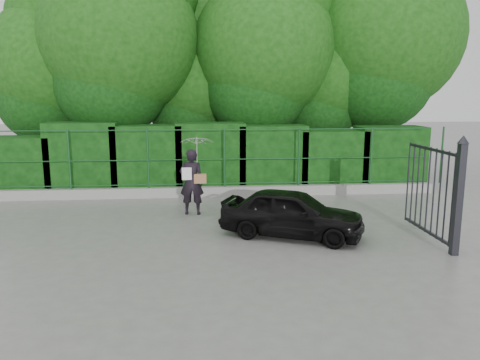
{
  "coord_description": "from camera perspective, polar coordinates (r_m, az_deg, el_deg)",
  "views": [
    {
      "loc": [
        -0.37,
        -9.58,
        3.14
      ],
      "look_at": [
        0.59,
        1.3,
        1.1
      ],
      "focal_mm": 35.0,
      "sensor_mm": 36.0,
      "label": 1
    }
  ],
  "objects": [
    {
      "name": "kerb",
      "position": [
        14.4,
        -3.47,
        -1.42
      ],
      "size": [
        14.0,
        0.25,
        0.3
      ],
      "primitive_type": "cube",
      "color": "#9E9E99",
      "rests_on": "ground"
    },
    {
      "name": "trees",
      "position": [
        17.45,
        -0.07,
        15.45
      ],
      "size": [
        17.1,
        6.15,
        8.08
      ],
      "color": "black",
      "rests_on": "ground"
    },
    {
      "name": "car",
      "position": [
        10.4,
        6.33,
        -4.0
      ],
      "size": [
        3.39,
        2.45,
        1.07
      ],
      "primitive_type": "imported",
      "rotation": [
        0.0,
        0.0,
        1.15
      ],
      "color": "black",
      "rests_on": "ground"
    },
    {
      "name": "ground",
      "position": [
        10.09,
        -2.72,
        -7.57
      ],
      "size": [
        80.0,
        80.0,
        0.0
      ],
      "primitive_type": "plane",
      "color": "gray"
    },
    {
      "name": "gate",
      "position": [
        10.34,
        23.78,
        -1.22
      ],
      "size": [
        0.22,
        2.33,
        2.36
      ],
      "color": "#26262D",
      "rests_on": "ground"
    },
    {
      "name": "hedge",
      "position": [
        15.23,
        -3.56,
        2.62
      ],
      "size": [
        14.2,
        1.2,
        2.24
      ],
      "color": "black",
      "rests_on": "ground"
    },
    {
      "name": "woman",
      "position": [
        12.16,
        -5.53,
        1.89
      ],
      "size": [
        0.92,
        0.9,
        2.04
      ],
      "color": "black",
      "rests_on": "ground"
    },
    {
      "name": "fence",
      "position": [
        14.23,
        -2.62,
        2.73
      ],
      "size": [
        14.13,
        0.06,
        1.8
      ],
      "color": "#174920",
      "rests_on": "kerb"
    }
  ]
}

